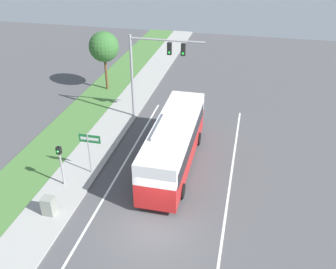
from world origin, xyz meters
name	(u,v)px	position (x,y,z in m)	size (l,w,h in m)	color
ground_plane	(155,229)	(0.00, 0.00, 0.00)	(80.00, 80.00, 0.00)	#4C4C4F
sidewalk	(49,210)	(-6.20, 0.00, 0.06)	(2.80, 80.00, 0.12)	#9E9E99
lane_divider_near	(92,218)	(-3.60, 0.00, 0.00)	(0.14, 30.00, 0.01)	silver
lane_divider_far	(222,240)	(3.60, 0.00, 0.00)	(0.14, 30.00, 0.01)	silver
bus	(174,142)	(-0.26, 6.01, 1.91)	(2.59, 10.06, 3.49)	red
signal_gantry	(152,62)	(-3.38, 12.34, 4.88)	(5.81, 0.41, 6.91)	#939399
pedestrian_signal	(60,160)	(-6.43, 2.39, 1.93)	(0.28, 0.34, 2.81)	#939399
street_sign	(89,146)	(-5.21, 3.96, 2.15)	(1.41, 0.08, 2.97)	#939399
utility_cabinet	(49,206)	(-5.98, -0.25, 0.66)	(0.67, 0.61, 1.08)	gray
roadside_tree	(104,47)	(-9.30, 17.27, 4.23)	(2.77, 2.77, 5.53)	brown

